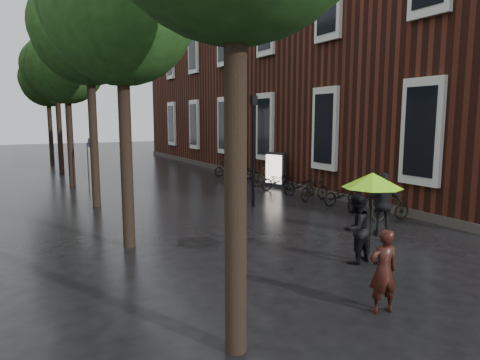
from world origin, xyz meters
TOP-DOWN VIEW (x-y plane):
  - ground at (0.00, 0.00)m, footprint 120.00×120.00m
  - brick_building at (10.47, 19.46)m, footprint 10.20×33.20m
  - street_trees at (-3.99, 15.91)m, footprint 4.33×34.03m
  - person_burgundy at (-1.09, 0.90)m, footprint 0.63×0.49m
  - person_black at (0.37, 3.15)m, footprint 0.93×0.79m
  - lime_umbrella at (-0.29, 2.04)m, footprint 1.24×1.24m
  - pedestrian_walking at (2.78, 4.55)m, footprint 1.19×0.95m
  - parked_bicycles at (4.61, 12.04)m, footprint 2.01×13.38m
  - ad_lightbox at (4.93, 13.65)m, footprint 0.27×1.16m
  - lamp_post at (1.47, 9.94)m, footprint 0.22×0.22m
  - cycle_sign at (-3.41, 17.64)m, footprint 0.13×0.46m

SIDE VIEW (x-z plane):
  - ground at x=0.00m, z-range 0.00..0.00m
  - parked_bicycles at x=4.61m, z-range -0.03..0.95m
  - person_burgundy at x=-1.09m, z-range 0.00..1.53m
  - person_black at x=0.37m, z-range 0.00..1.68m
  - ad_lightbox at x=4.93m, z-range 0.01..1.76m
  - pedestrian_walking at x=2.78m, z-range 0.00..1.89m
  - cycle_sign at x=-3.41m, z-range 0.40..2.91m
  - lime_umbrella at x=-0.29m, z-range 1.29..3.10m
  - lamp_post at x=1.47m, z-range 0.46..4.76m
  - brick_building at x=10.47m, z-range -0.01..11.99m
  - street_trees at x=-3.99m, z-range 1.88..10.79m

